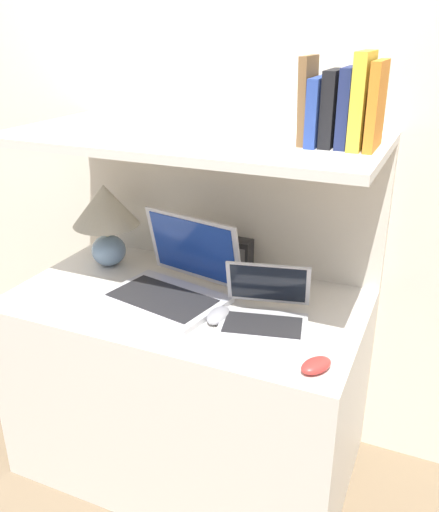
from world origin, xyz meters
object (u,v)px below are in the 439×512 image
Objects in this scene: computer_mouse at (218,315)px; book_brown at (308,101)px; laptop_small at (265,312)px; book_navy at (348,108)px; book_yellow at (362,101)px; book_black at (332,108)px; laptop_large at (174,282)px; book_blue at (318,111)px; table_lamp at (106,213)px; book_orange at (377,106)px; router_box at (237,257)px; second_mouse at (316,365)px.

book_brown reaches higher than computer_mouse.
book_brown is (0.06, 0.12, 0.62)m from laptop_small.
laptop_small is 1.49× the size of book_navy.
laptop_small is at bearing -150.44° from book_yellow.
book_navy is 0.04m from book_black.
laptop_large is 0.79m from book_navy.
book_blue is at bearing 51.63° from laptop_small.
book_brown is (0.20, 0.16, 0.64)m from computer_mouse.
computer_mouse is 0.69m from book_brown.
book_navy is 0.08m from book_blue.
book_brown reaches higher than table_lamp.
computer_mouse is 0.49× the size of book_orange.
book_blue reaches higher than computer_mouse.
router_box is 0.70m from book_black.
book_blue is at bearing 9.08° from laptop_large.
book_navy is at bearing 0.00° from book_black.
book_yellow is (0.21, 0.12, 0.63)m from laptop_small.
router_box is (0.13, 0.26, 0.01)m from laptop_large.
router_box is at bearing 145.91° from book_brown.
laptop_small is 0.63m from book_brown.
router_box is at bearing 151.55° from book_black.
book_navy is at bearing -25.82° from router_box.
book_yellow is at bearing -0.00° from book_black.
book_yellow is at bearing 24.32° from computer_mouse.
table_lamp is at bearing 175.77° from book_orange.
book_orange is 0.08m from book_navy.
book_yellow is at bearing -0.00° from book_navy.
book_orange is 0.04m from book_yellow.
book_navy is (0.87, -0.07, 0.44)m from table_lamp.
laptop_small is (0.70, -0.19, -0.17)m from table_lamp.
book_black is at bearing -28.45° from router_box.
book_black is at bearing 180.00° from book_navy.
book_yellow is at bearing -0.00° from book_brown.
laptop_large is 2.11× the size of book_navy.
book_navy is (0.52, 0.07, 0.59)m from laptop_large.
router_box is 0.74× the size of book_blue.
second_mouse is at bearing -90.39° from book_yellow.
laptop_small is 2.31× the size of router_box.
laptop_small is at bearing -117.91° from book_brown.
table_lamp is at bearing 174.73° from book_brown.
book_navy is at bearing 180.00° from book_yellow.
second_mouse is 0.65m from router_box.
book_blue is (-0.08, 0.00, -0.01)m from book_navy.
laptop_small is 1.54× the size of book_black.
book_navy reaches higher than laptop_large.
laptop_large is 3.89× the size of second_mouse.
laptop_large is at bearing 157.11° from second_mouse.
book_navy is (-0.04, 0.00, -0.02)m from book_yellow.
book_orange reaches higher than laptop_small.
table_lamp is 0.90m from book_blue.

